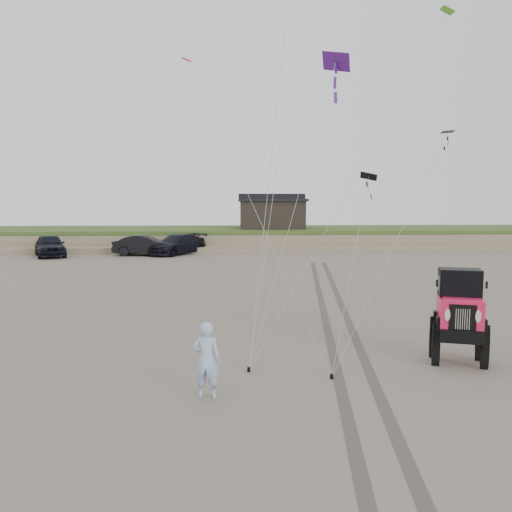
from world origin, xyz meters
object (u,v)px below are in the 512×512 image
object	(u,v)px
man	(207,360)
truck_c	(177,244)
cabin	(272,213)
truck_a	(50,245)
jeep	(459,326)
truck_b	(145,245)

from	to	relation	value
man	truck_c	bearing A→B (deg)	-73.57
cabin	man	bearing A→B (deg)	-96.90
cabin	truck_c	size ratio (longest dim) A/B	1.13
truck_a	jeep	world-z (taller)	jeep
truck_b	truck_c	bearing A→B (deg)	-66.75
truck_a	man	world-z (taller)	truck_a
cabin	truck_a	size ratio (longest dim) A/B	1.25
cabin	truck_c	xyz separation A→B (m)	(-8.38, -7.69, -2.42)
man	truck_b	bearing A→B (deg)	-68.74
jeep	man	bearing A→B (deg)	-146.03
man	truck_a	bearing A→B (deg)	-55.83
truck_c	truck_a	bearing A→B (deg)	-139.50
cabin	truck_c	bearing A→B (deg)	-137.46
truck_b	man	distance (m)	30.31
jeep	man	distance (m)	6.68
cabin	truck_b	world-z (taller)	cabin
cabin	truck_a	distance (m)	20.32
cabin	truck_b	distance (m)	13.98
cabin	truck_b	bearing A→B (deg)	-142.03
cabin	truck_c	world-z (taller)	cabin
truck_b	man	xyz separation A→B (m)	(6.24, -29.67, 0.02)
truck_a	man	bearing A→B (deg)	-89.23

